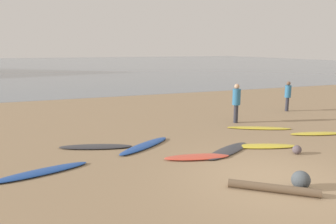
% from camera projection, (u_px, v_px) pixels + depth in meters
% --- Properties ---
extents(ground_plane, '(120.00, 120.00, 0.20)m').
position_uv_depth(ground_plane, '(148.00, 112.00, 17.21)').
color(ground_plane, '#997C5B').
rests_on(ground_plane, ground).
extents(ocean_water, '(140.00, 100.00, 0.01)m').
position_uv_depth(ocean_water, '(67.00, 64.00, 67.92)').
color(ocean_water, slate).
rests_on(ocean_water, ground).
extents(surfboard_0, '(2.54, 1.14, 0.09)m').
position_uv_depth(surfboard_0, '(41.00, 172.00, 8.50)').
color(surfboard_0, '#1E479E').
rests_on(surfboard_0, ground).
extents(surfboard_1, '(2.44, 1.28, 0.08)m').
position_uv_depth(surfboard_1, '(96.00, 147.00, 10.71)').
color(surfboard_1, '#333338').
rests_on(surfboard_1, ground).
extents(surfboard_2, '(2.29, 1.81, 0.10)m').
position_uv_depth(surfboard_2, '(145.00, 146.00, 10.79)').
color(surfboard_2, '#1E479E').
rests_on(surfboard_2, ground).
extents(surfboard_3, '(2.05, 0.96, 0.09)m').
position_uv_depth(surfboard_3, '(197.00, 157.00, 9.67)').
color(surfboard_3, '#D84C38').
rests_on(surfboard_3, ground).
extents(surfboard_4, '(2.27, 1.60, 0.08)m').
position_uv_depth(surfboard_4, '(228.00, 151.00, 10.30)').
color(surfboard_4, '#333338').
rests_on(surfboard_4, ground).
extents(surfboard_5, '(2.35, 1.28, 0.07)m').
position_uv_depth(surfboard_5, '(263.00, 146.00, 10.78)').
color(surfboard_5, yellow).
rests_on(surfboard_5, ground).
extents(surfboard_6, '(2.52, 1.58, 0.06)m').
position_uv_depth(surfboard_6, '(259.00, 128.00, 13.25)').
color(surfboard_6, yellow).
rests_on(surfboard_6, ground).
extents(surfboard_7, '(2.16, 1.03, 0.07)m').
position_uv_depth(surfboard_7, '(317.00, 134.00, 12.37)').
color(surfboard_7, yellow).
rests_on(surfboard_7, ground).
extents(person_0, '(0.35, 0.35, 1.72)m').
position_uv_depth(person_0, '(236.00, 100.00, 14.15)').
color(person_0, '#2D2D38').
rests_on(person_0, ground).
extents(person_1, '(0.31, 0.31, 1.55)m').
position_uv_depth(person_1, '(288.00, 94.00, 16.82)').
color(person_1, '#2D2D38').
rests_on(person_1, ground).
extents(driftwood_log, '(1.70, 1.41, 0.19)m').
position_uv_depth(driftwood_log, '(273.00, 188.00, 7.40)').
color(driftwood_log, brown).
rests_on(driftwood_log, ground).
extents(beach_rock_near, '(0.43, 0.43, 0.43)m').
position_uv_depth(beach_rock_near, '(301.00, 180.00, 7.55)').
color(beach_rock_near, '#454C51').
rests_on(beach_rock_near, ground).
extents(beach_rock_far, '(0.28, 0.28, 0.28)m').
position_uv_depth(beach_rock_far, '(297.00, 150.00, 10.07)').
color(beach_rock_far, '#584C51').
rests_on(beach_rock_far, ground).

